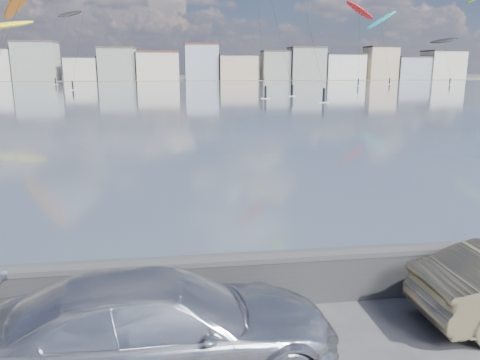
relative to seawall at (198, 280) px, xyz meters
The scene contains 10 objects.
bay_water 88.80m from the seawall, 90.00° to the left, with size 500.00×177.00×0.00m, color #404C5D.
far_shore_strip 197.30m from the seawall, 90.00° to the left, with size 500.00×60.00×0.00m, color #4C473D.
seawall is the anchor object (origin of this frame).
far_buildings 183.39m from the seawall, 89.59° to the left, with size 240.79×13.26×14.60m.
car_silver 2.03m from the seawall, 107.63° to the right, with size 2.17×5.34×1.55m, color #B8B9C0.
kitesurfer_7 91.20m from the seawall, 109.51° to the left, with size 10.59×13.90×13.70m.
kitesurfer_8 154.67m from the seawall, 64.93° to the left, with size 9.72×17.44×22.77m.
kitesurfer_15 129.34m from the seawall, 67.15° to the left, with size 8.60×8.08×22.59m.
kitesurfer_16 150.39m from the seawall, 101.80° to the left, with size 8.11×15.02×22.58m.
kitesurfer_19 148.40m from the seawall, 57.73° to the left, with size 8.59×10.84×13.92m.
Camera 1 is at (-0.34, -5.55, 4.50)m, focal length 35.00 mm.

